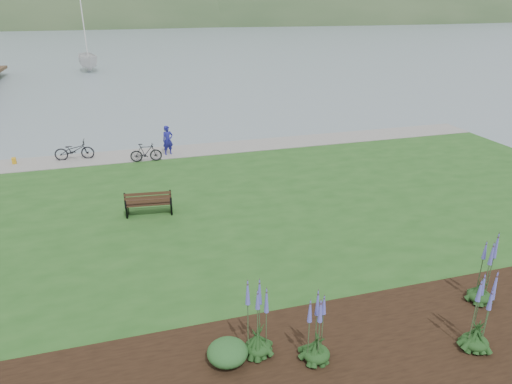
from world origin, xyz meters
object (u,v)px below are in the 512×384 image
at_px(park_bench, 149,202).
at_px(bicycle_a, 74,150).
at_px(person, 168,138).
at_px(sailboat, 90,71).

xyz_separation_m(park_bench, bicycle_a, (-3.17, 7.78, -0.02)).
distance_m(park_bench, person, 7.43).
xyz_separation_m(person, bicycle_a, (-4.69, 0.51, -0.41)).
bearing_deg(sailboat, person, -88.99).
height_order(park_bench, bicycle_a, park_bench).
relative_size(park_bench, person, 0.96).
bearing_deg(person, sailboat, 81.53).
height_order(person, bicycle_a, person).
bearing_deg(park_bench, person, 84.65).
xyz_separation_m(person, sailboat, (-5.50, 37.16, -1.32)).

